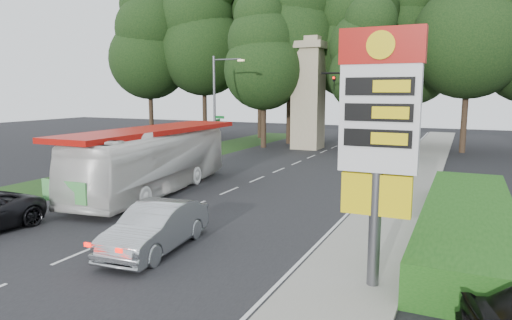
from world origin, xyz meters
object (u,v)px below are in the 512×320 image
at_px(traffic_signal_mast, 384,99).
at_px(transit_bus, 154,160).
at_px(monument, 308,93).
at_px(streetlight_signs, 217,102).
at_px(sedan_silver, 156,227).
at_px(gas_station_pylon, 379,124).

height_order(traffic_signal_mast, transit_bus, traffic_signal_mast).
bearing_deg(monument, transit_bus, -94.13).
bearing_deg(transit_bus, traffic_signal_mast, 50.66).
height_order(monument, transit_bus, monument).
distance_m(traffic_signal_mast, transit_bus, 17.65).
xyz_separation_m(streetlight_signs, sedan_silver, (9.04, -20.01, -3.65)).
bearing_deg(gas_station_pylon, traffic_signal_mast, 99.09).
bearing_deg(traffic_signal_mast, monument, 142.00).
bearing_deg(gas_station_pylon, transit_bus, 150.33).
xyz_separation_m(gas_station_pylon, traffic_signal_mast, (-3.52, 22.00, 0.22)).
distance_m(traffic_signal_mast, streetlight_signs, 12.83).
distance_m(monument, transit_bus, 21.10).
xyz_separation_m(gas_station_pylon, transit_bus, (-12.70, 7.23, -2.76)).
bearing_deg(traffic_signal_mast, transit_bus, -121.87).
relative_size(streetlight_signs, sedan_silver, 1.67).
xyz_separation_m(gas_station_pylon, streetlight_signs, (-16.19, 20.01, -0.01)).
bearing_deg(gas_station_pylon, monument, 111.80).
bearing_deg(sedan_silver, monument, 92.22).
height_order(gas_station_pylon, streetlight_signs, streetlight_signs).
bearing_deg(traffic_signal_mast, streetlight_signs, -171.08).
relative_size(monument, sedan_silver, 2.10).
height_order(traffic_signal_mast, monument, monument).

